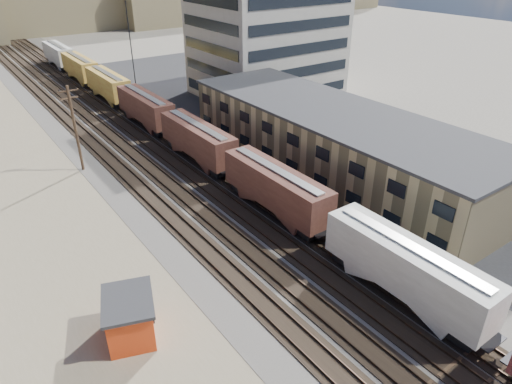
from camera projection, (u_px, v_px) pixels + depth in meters
ground at (440, 376)px, 27.77m from camera, size 300.00×300.00×0.00m
ballast_bed at (127, 134)px, 63.46m from camera, size 18.00×200.00×0.06m
asphalt_lot at (317, 132)px, 64.07m from camera, size 26.00×120.00×0.04m
rail_tracks at (123, 134)px, 63.14m from camera, size 11.40×200.00×0.24m
freight_train at (169, 122)px, 59.83m from camera, size 3.00×119.74×4.46m
warehouse at (333, 141)px, 51.60m from camera, size 12.40×40.40×7.25m
office_tower at (267, 39)px, 77.00m from camera, size 22.60×18.60×18.45m
utility_pole_north at (75, 127)px, 50.88m from camera, size 2.20×0.32×10.00m
radio_mast at (131, 50)px, 69.38m from camera, size 1.20×0.16×18.00m
maintenance_shed at (130, 317)px, 29.96m from camera, size 4.46×5.05×3.09m
parked_car_blue at (256, 87)px, 82.04m from camera, size 6.05×6.08×1.63m
parked_car_far at (263, 93)px, 78.65m from camera, size 3.38×4.67×1.48m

